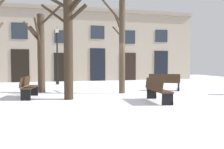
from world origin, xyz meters
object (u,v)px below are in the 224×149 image
object	(u,v)px
tree_right_of_center	(122,44)
bench_near_lamp	(28,87)
bench_near_center_tree	(157,90)
tree_near_facade	(68,40)
tree_left_of_center	(41,51)
streetlamp	(57,49)
bench_back_to_back_left	(164,82)

from	to	relation	value
tree_right_of_center	bench_near_lamp	distance (m)	4.88
bench_near_center_tree	bench_near_lamp	distance (m)	5.53
tree_near_facade	bench_near_lamp	xyz separation A→B (m)	(-1.69, 0.80, -2.02)
tree_left_of_center	bench_near_center_tree	size ratio (longest dim) A/B	2.56
bench_near_center_tree	streetlamp	bearing A→B (deg)	26.50
tree_right_of_center	bench_back_to_back_left	distance (m)	3.28
tree_near_facade	tree_right_of_center	distance (m)	3.06
tree_left_of_center	bench_near_center_tree	distance (m)	6.39
streetlamp	bench_back_to_back_left	bearing A→B (deg)	-41.93
bench_near_lamp	streetlamp	bearing A→B (deg)	-4.15
bench_back_to_back_left	tree_left_of_center	bearing A→B (deg)	17.50
bench_near_lamp	bench_back_to_back_left	distance (m)	7.03
bench_near_lamp	bench_near_center_tree	bearing A→B (deg)	-106.32
tree_right_of_center	bench_near_lamp	bearing A→B (deg)	-171.85
tree_near_facade	bench_near_lamp	world-z (taller)	tree_near_facade
tree_right_of_center	bench_near_lamp	world-z (taller)	tree_right_of_center
tree_left_of_center	bench_near_lamp	size ratio (longest dim) A/B	2.77
streetlamp	bench_near_lamp	distance (m)	6.58
bench_back_to_back_left	bench_near_center_tree	bearing A→B (deg)	84.40
streetlamp	bench_near_lamp	world-z (taller)	streetlamp
tree_near_facade	bench_near_center_tree	size ratio (longest dim) A/B	2.71
streetlamp	bench_back_to_back_left	world-z (taller)	streetlamp
bench_near_center_tree	tree_near_facade	bearing A→B (deg)	69.08
streetlamp	bench_near_lamp	size ratio (longest dim) A/B	2.52
bench_near_lamp	tree_near_facade	bearing A→B (deg)	-107.82
tree_near_facade	streetlamp	xyz separation A→B (m)	(-0.44, 6.94, -0.02)
streetlamp	tree_right_of_center	bearing A→B (deg)	-60.27
tree_right_of_center	tree_left_of_center	bearing A→B (deg)	163.16
tree_right_of_center	streetlamp	distance (m)	6.35
bench_back_to_back_left	streetlamp	bearing A→B (deg)	-17.37
streetlamp	bench_back_to_back_left	distance (m)	7.92
tree_near_facade	bench_near_center_tree	distance (m)	4.19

